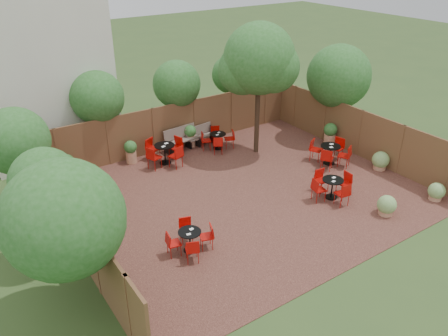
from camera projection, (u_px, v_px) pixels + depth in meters
ground at (243, 195)px, 16.21m from camera, size 80.00×80.00×0.00m
courtyard_paving at (243, 194)px, 16.20m from camera, size 12.00×10.00×0.02m
fence_back at (175, 126)px, 19.44m from camera, size 12.00×0.08×2.00m
fence_left at (73, 224)px, 12.76m from camera, size 0.08×10.00×2.00m
fence_right at (359, 133)px, 18.73m from camera, size 0.08×10.00×2.00m
neighbour_building at (37, 56)px, 18.04m from camera, size 5.00×4.00×8.00m
overhang_foliage at (184, 114)px, 15.83m from camera, size 16.06×10.62×2.80m
courtyard_tree at (259, 63)px, 17.67m from camera, size 2.94×2.87×5.44m
park_bench_left at (181, 138)px, 19.42m from camera, size 1.64×0.68×0.99m
park_bench_right at (200, 135)px, 19.91m from camera, size 1.43×0.63×0.86m
bistro_tables at (230, 169)px, 17.03m from camera, size 10.53×7.36×0.93m
planters at (195, 145)px, 18.72m from camera, size 11.01×3.99×1.06m
low_shrubs at (396, 182)px, 16.29m from camera, size 3.18×3.27×0.73m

